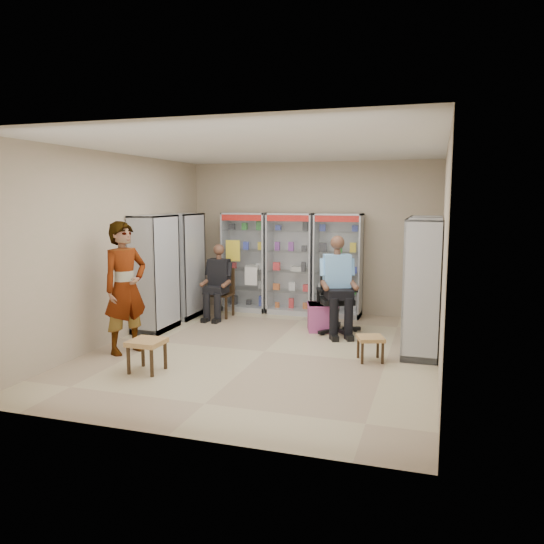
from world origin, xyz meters
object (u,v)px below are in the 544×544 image
(cabinet_left_near, at_px, (155,273))
(wooden_chair, at_px, (221,293))
(woven_stool_a, at_px, (370,349))
(woven_stool_b, at_px, (147,356))
(cabinet_right_near, at_px, (422,288))
(office_chair, at_px, (337,297))
(cabinet_back_left, at_px, (246,262))
(cabinet_left_far, at_px, (184,266))
(cabinet_right_far, at_px, (424,277))
(cabinet_back_mid, at_px, (291,264))
(seated_shopkeeper, at_px, (336,288))
(standing_man, at_px, (125,288))
(pink_trunk, at_px, (322,317))
(cabinet_back_right, at_px, (338,265))

(cabinet_left_near, relative_size, wooden_chair, 2.13)
(woven_stool_a, bearing_deg, woven_stool_b, -153.97)
(cabinet_right_near, relative_size, cabinet_left_near, 1.00)
(cabinet_left_near, xyz_separation_m, office_chair, (3.04, 0.80, -0.39))
(office_chair, bearing_deg, wooden_chair, 146.28)
(cabinet_back_left, height_order, cabinet_left_far, same)
(office_chair, relative_size, woven_stool_a, 3.46)
(cabinet_left_far, bearing_deg, cabinet_right_far, 87.43)
(cabinet_back_mid, bearing_deg, cabinet_back_left, 180.00)
(cabinet_back_left, bearing_deg, cabinet_left_near, -114.61)
(woven_stool_a, distance_m, woven_stool_b, 3.08)
(cabinet_left_near, height_order, woven_stool_b, cabinet_left_near)
(cabinet_left_near, xyz_separation_m, woven_stool_b, (1.03, -2.05, -0.78))
(office_chair, xyz_separation_m, seated_shopkeeper, (0.00, -0.05, 0.17))
(standing_man, bearing_deg, office_chair, -28.21)
(cabinet_left_far, height_order, woven_stool_b, cabinet_left_far)
(cabinet_left_far, bearing_deg, cabinet_left_near, -0.00)
(pink_trunk, relative_size, standing_man, 0.25)
(pink_trunk, bearing_deg, cabinet_back_left, 147.11)
(cabinet_right_near, bearing_deg, cabinet_back_left, 57.72)
(cabinet_right_far, relative_size, standing_man, 1.02)
(cabinet_left_near, relative_size, office_chair, 1.63)
(cabinet_right_near, xyz_separation_m, woven_stool_b, (-3.43, -1.85, -0.78))
(cabinet_back_right, distance_m, cabinet_right_near, 2.76)
(cabinet_left_near, relative_size, pink_trunk, 4.08)
(cabinet_left_far, bearing_deg, cabinet_right_near, 73.75)
(cabinet_back_mid, relative_size, woven_stool_a, 5.64)
(standing_man, bearing_deg, cabinet_left_near, 35.59)
(cabinet_right_near, height_order, wooden_chair, cabinet_right_near)
(cabinet_left_far, distance_m, cabinet_left_near, 1.10)
(cabinet_back_right, distance_m, cabinet_left_far, 2.98)
(cabinet_back_right, bearing_deg, cabinet_right_far, -34.73)
(cabinet_right_far, distance_m, cabinet_left_far, 4.46)
(cabinet_right_near, xyz_separation_m, wooden_chair, (-3.78, 1.50, -0.53))
(cabinet_back_left, relative_size, cabinet_right_near, 1.00)
(cabinet_right_far, xyz_separation_m, cabinet_left_far, (-4.46, 0.20, 0.00))
(cabinet_back_right, xyz_separation_m, cabinet_left_far, (-2.83, -0.93, 0.00))
(cabinet_right_far, bearing_deg, seated_shopkeeper, 95.85)
(cabinet_left_near, bearing_deg, cabinet_back_right, 125.65)
(cabinet_back_left, distance_m, standing_man, 3.44)
(woven_stool_b, bearing_deg, woven_stool_a, 26.03)
(cabinet_right_far, relative_size, woven_stool_b, 4.63)
(seated_shopkeeper, xyz_separation_m, woven_stool_b, (-2.01, -2.80, -0.57))
(cabinet_right_far, xyz_separation_m, woven_stool_b, (-3.43, -2.95, -0.78))
(office_chair, distance_m, standing_man, 3.52)
(cabinet_right_far, xyz_separation_m, woven_stool_a, (-0.66, -1.60, -0.82))
(woven_stool_a, height_order, woven_stool_b, woven_stool_b)
(cabinet_back_mid, xyz_separation_m, seated_shopkeeper, (1.16, -1.28, -0.22))
(cabinet_back_mid, height_order, seated_shopkeeper, cabinet_back_mid)
(cabinet_back_left, height_order, cabinet_back_right, same)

